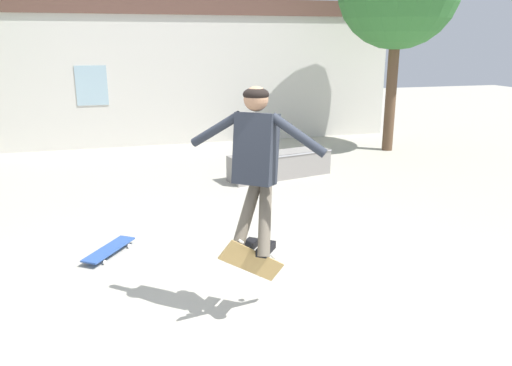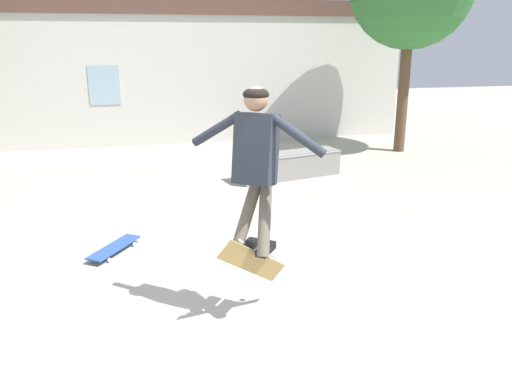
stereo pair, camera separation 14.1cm
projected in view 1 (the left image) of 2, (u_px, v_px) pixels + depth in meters
name	position (u px, v px, depth m)	size (l,w,h in m)	color
ground_plane	(232.00, 303.00, 4.90)	(40.00, 40.00, 0.00)	#B2AD9E
building_backdrop	(154.00, 70.00, 11.95)	(12.69, 0.52, 4.53)	beige
skate_ledge	(280.00, 165.00, 9.34)	(2.06, 0.94, 0.48)	gray
skater	(256.00, 157.00, 4.29)	(1.04, 0.83, 1.49)	#282D38
skateboard_flipping	(253.00, 261.00, 4.53)	(0.70, 0.34, 0.60)	#AD894C
skateboard_resting	(109.00, 249.00, 5.99)	(0.63, 0.79, 0.08)	#2D519E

